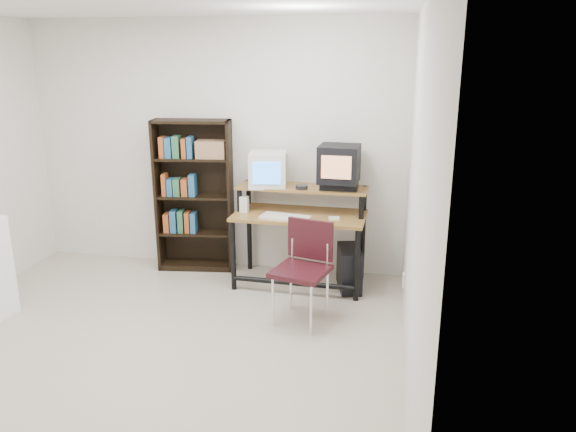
% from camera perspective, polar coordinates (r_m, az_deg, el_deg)
% --- Properties ---
extents(floor, '(4.00, 4.00, 0.01)m').
position_cam_1_polar(floor, '(4.64, -14.51, -13.49)').
color(floor, '#BEB09D').
rests_on(floor, ground).
extents(back_wall, '(4.00, 0.01, 2.60)m').
position_cam_1_polar(back_wall, '(5.98, -7.37, 6.94)').
color(back_wall, silver).
rests_on(back_wall, floor).
extents(right_wall, '(0.01, 4.00, 2.60)m').
position_cam_1_polar(right_wall, '(3.74, 12.88, 1.00)').
color(right_wall, silver).
rests_on(right_wall, floor).
extents(computer_desk, '(1.31, 0.69, 0.98)m').
position_cam_1_polar(computer_desk, '(5.53, 1.24, -0.10)').
color(computer_desk, olive).
rests_on(computer_desk, floor).
extents(crt_monitor, '(0.41, 0.41, 0.34)m').
position_cam_1_polar(crt_monitor, '(5.59, -2.03, 4.75)').
color(crt_monitor, beige).
rests_on(crt_monitor, computer_desk).
extents(vcr, '(0.36, 0.26, 0.08)m').
position_cam_1_polar(vcr, '(5.49, 5.23, 3.09)').
color(vcr, black).
rests_on(vcr, computer_desk).
extents(crt_tv, '(0.40, 0.40, 0.36)m').
position_cam_1_polar(crt_tv, '(5.44, 5.22, 5.31)').
color(crt_tv, black).
rests_on(crt_tv, vcr).
extents(cd_spindle, '(0.14, 0.14, 0.05)m').
position_cam_1_polar(cd_spindle, '(5.45, 1.39, 2.90)').
color(cd_spindle, '#26262B').
rests_on(cd_spindle, computer_desk).
extents(keyboard, '(0.50, 0.29, 0.03)m').
position_cam_1_polar(keyboard, '(5.36, -0.28, -0.19)').
color(keyboard, beige).
rests_on(keyboard, computer_desk).
extents(mousepad, '(0.25, 0.22, 0.01)m').
position_cam_1_polar(mousepad, '(5.33, 4.73, -0.49)').
color(mousepad, black).
rests_on(mousepad, computer_desk).
extents(mouse, '(0.11, 0.08, 0.03)m').
position_cam_1_polar(mouse, '(5.34, 4.69, -0.28)').
color(mouse, white).
rests_on(mouse, mousepad).
extents(desk_speaker, '(0.08, 0.08, 0.17)m').
position_cam_1_polar(desk_speaker, '(5.57, -4.46, 1.13)').
color(desk_speaker, beige).
rests_on(desk_speaker, computer_desk).
extents(pc_tower, '(0.29, 0.48, 0.42)m').
position_cam_1_polar(pc_tower, '(5.59, 6.25, -5.30)').
color(pc_tower, black).
rests_on(pc_tower, floor).
extents(school_chair, '(0.54, 0.54, 0.87)m').
position_cam_1_polar(school_chair, '(4.83, 1.67, -4.56)').
color(school_chair, black).
rests_on(school_chair, floor).
extents(bookshelf, '(0.83, 0.36, 1.60)m').
position_cam_1_polar(bookshelf, '(6.00, -9.46, 2.31)').
color(bookshelf, black).
rests_on(bookshelf, floor).
extents(wall_outlet, '(0.02, 0.08, 0.12)m').
position_cam_1_polar(wall_outlet, '(5.15, 11.66, -6.40)').
color(wall_outlet, beige).
rests_on(wall_outlet, right_wall).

